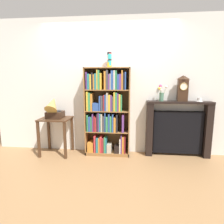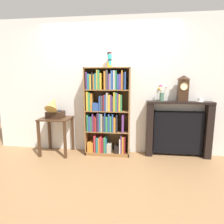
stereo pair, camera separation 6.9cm
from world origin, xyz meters
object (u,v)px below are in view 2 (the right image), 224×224
at_px(cup_stack, 109,60).
at_px(mantel_clock, 183,88).
at_px(flower_vase, 162,94).
at_px(gramophone, 54,109).
at_px(fireplace_mantel, 178,130).
at_px(bookshelf, 106,113).
at_px(teacup_with_saucer, 200,100).
at_px(side_table_left, 56,127).

bearing_deg(cup_stack, mantel_clock, 0.39).
relative_size(cup_stack, flower_vase, 0.91).
distance_m(gramophone, fireplace_mantel, 2.36).
xyz_separation_m(bookshelf, cup_stack, (0.06, 0.04, 0.98)).
height_order(gramophone, flower_vase, flower_vase).
distance_m(gramophone, teacup_with_saucer, 2.68).
distance_m(side_table_left, flower_vase, 2.10).
bearing_deg(cup_stack, bookshelf, -143.13).
relative_size(bookshelf, fireplace_mantel, 1.41).
xyz_separation_m(mantel_clock, flower_vase, (-0.37, 0.00, -0.10)).
distance_m(bookshelf, mantel_clock, 1.47).
xyz_separation_m(cup_stack, gramophone, (-1.03, -0.18, -0.89)).
bearing_deg(bookshelf, cup_stack, 36.87).
distance_m(bookshelf, gramophone, 0.98).
xyz_separation_m(side_table_left, flower_vase, (1.99, 0.14, 0.64)).
bearing_deg(gramophone, flower_vase, 5.60).
distance_m(cup_stack, fireplace_mantel, 1.82).
bearing_deg(flower_vase, teacup_with_saucer, 0.06).
distance_m(side_table_left, fireplace_mantel, 2.33).
bearing_deg(fireplace_mantel, flower_vase, -176.65).
distance_m(cup_stack, gramophone, 1.37).
bearing_deg(flower_vase, cup_stack, -179.39).
xyz_separation_m(gramophone, teacup_with_saucer, (2.67, 0.20, 0.18)).
relative_size(side_table_left, flower_vase, 2.38).
height_order(bookshelf, fireplace_mantel, bookshelf).
relative_size(bookshelf, flower_vase, 5.52).
relative_size(cup_stack, fireplace_mantel, 0.23).
height_order(bookshelf, gramophone, bookshelf).
bearing_deg(mantel_clock, side_table_left, -176.61).
xyz_separation_m(side_table_left, mantel_clock, (2.36, 0.14, 0.75)).
height_order(gramophone, mantel_clock, mantel_clock).
xyz_separation_m(side_table_left, gramophone, (0.00, -0.05, 0.36)).
xyz_separation_m(fireplace_mantel, mantel_clock, (0.04, -0.02, 0.77)).
bearing_deg(bookshelf, mantel_clock, 2.16).
height_order(cup_stack, fireplace_mantel, cup_stack).
xyz_separation_m(cup_stack, fireplace_mantel, (1.29, 0.03, -1.28)).
bearing_deg(mantel_clock, bookshelf, -177.84).
bearing_deg(side_table_left, cup_stack, 7.25).
bearing_deg(teacup_with_saucer, cup_stack, -179.62).
xyz_separation_m(cup_stack, teacup_with_saucer, (1.64, 0.01, -0.72)).
bearing_deg(teacup_with_saucer, fireplace_mantel, 176.87).
bearing_deg(gramophone, cup_stack, 10.19).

